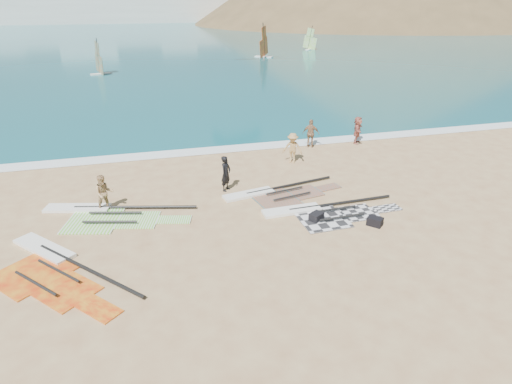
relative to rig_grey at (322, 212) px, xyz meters
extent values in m
plane|color=tan|center=(-1.93, -3.36, -0.05)|extent=(300.00, 300.00, 0.00)
cube|color=#0C4B5A|center=(-1.93, 128.64, -0.05)|extent=(300.00, 240.00, 0.06)
cube|color=white|center=(-1.93, 8.94, -0.05)|extent=(300.00, 1.20, 0.04)
cube|color=white|center=(-21.93, 146.64, 3.98)|extent=(160.00, 8.00, 8.00)
cube|color=white|center=(-21.93, 146.64, 5.98)|extent=(18.00, 7.00, 12.00)
cube|color=white|center=(8.07, 146.64, 4.98)|extent=(12.00, 7.00, 10.00)
cube|color=white|center=(33.07, 146.64, 4.48)|extent=(16.00, 7.00, 9.00)
cube|color=white|center=(53.07, 146.64, 5.48)|extent=(10.00, 7.00, 11.00)
cone|color=brown|center=(83.07, 126.64, -0.05)|extent=(143.00, 143.00, 45.00)
cone|color=brown|center=(118.07, 136.64, -0.05)|extent=(70.00, 70.00, 28.00)
cube|color=#28272A|center=(-0.23, -0.45, -0.03)|extent=(1.92, 2.12, 0.04)
cube|color=#28272A|center=(1.41, -0.39, -0.03)|extent=(1.48, 1.39, 0.04)
cube|color=#28272A|center=(2.74, -0.34, -0.03)|extent=(1.25, 0.66, 0.04)
cylinder|color=black|center=(1.07, 0.52, 0.05)|extent=(4.72, 0.29, 0.11)
cylinder|color=black|center=(0.48, -0.06, 0.11)|extent=(1.95, 0.15, 0.08)
cylinder|color=black|center=(0.50, -0.78, 0.11)|extent=(1.95, 0.15, 0.08)
cube|color=white|center=(-1.19, 0.44, 0.01)|extent=(2.49, 0.76, 0.12)
cube|color=#66D524|center=(-9.07, 1.76, -0.03)|extent=(2.48, 2.64, 0.04)
cube|color=#66D524|center=(-7.35, 1.32, -0.03)|extent=(1.86, 1.78, 0.04)
cube|color=#66D524|center=(-5.96, 0.96, -0.03)|extent=(1.45, 0.97, 0.04)
cylinder|color=black|center=(-7.43, 2.37, 0.05)|extent=(4.97, 1.38, 0.12)
cylinder|color=black|center=(-8.23, 1.94, 0.11)|extent=(2.06, 0.61, 0.09)
cylinder|color=black|center=(-8.42, 1.19, 0.11)|extent=(2.06, 0.61, 0.09)
cube|color=white|center=(-9.79, 2.97, 0.01)|extent=(2.76, 1.36, 0.12)
cube|color=#F54105|center=(-1.49, 1.78, -0.03)|extent=(2.09, 2.25, 0.04)
cube|color=#F54105|center=(0.03, 2.08, -0.03)|extent=(1.58, 1.50, 0.04)
cube|color=#F54105|center=(1.27, 2.33, -0.03)|extent=(1.26, 0.80, 0.04)
cylinder|color=black|center=(-0.43, 2.88, 0.05)|extent=(4.40, 0.98, 0.11)
cylinder|color=black|center=(-0.89, 2.24, 0.11)|extent=(1.82, 0.44, 0.08)
cylinder|color=black|center=(-0.76, 1.58, 0.11)|extent=(1.82, 0.44, 0.08)
cube|color=white|center=(-2.52, 2.46, 0.01)|extent=(2.41, 1.07, 0.12)
cube|color=red|center=(-10.68, -1.48, -0.03)|extent=(3.00, 2.99, 0.04)
cube|color=red|center=(-9.48, -2.82, -0.03)|extent=(2.12, 2.13, 0.04)
cube|color=red|center=(-8.52, -3.90, -0.03)|extent=(1.39, 1.45, 0.04)
cylinder|color=black|center=(-8.96, -1.90, 0.05)|extent=(3.52, 3.91, 0.12)
cylinder|color=black|center=(-9.86, -1.81, 0.11)|extent=(1.48, 1.64, 0.09)
cylinder|color=black|center=(-10.45, -2.33, 0.11)|extent=(1.48, 1.64, 0.09)
cube|color=white|center=(-10.60, -0.06, 0.01)|extent=(2.33, 2.48, 0.12)
cube|color=black|center=(-0.50, -0.54, 0.12)|extent=(0.67, 0.62, 0.34)
cube|color=black|center=(1.57, -1.47, 0.12)|extent=(0.67, 0.68, 0.34)
imported|color=black|center=(-3.37, 3.31, 0.78)|extent=(0.69, 0.71, 1.65)
imported|color=tan|center=(-8.61, 2.55, 0.74)|extent=(0.87, 0.73, 1.59)
imported|color=tan|center=(0.77, 5.97, 0.76)|extent=(1.21, 1.06, 1.63)
imported|color=#9A7150|center=(2.66, 8.11, 0.79)|extent=(1.06, 0.79, 1.68)
imported|color=#B66355|center=(5.67, 8.14, 0.77)|extent=(1.18, 1.56, 1.64)
cube|color=white|center=(-10.96, 38.65, 0.04)|extent=(2.30, 1.38, 0.13)
cube|color=#FF5012|center=(-10.96, 38.65, 1.12)|extent=(1.01, 2.56, 2.41)
cube|color=#FF5012|center=(-10.96, 38.65, 2.78)|extent=(0.59, 1.45, 1.68)
cylinder|color=black|center=(-10.96, 38.65, 2.04)|extent=(0.35, 0.75, 3.83)
cube|color=white|center=(11.33, 48.59, 0.06)|extent=(2.56, 2.25, 0.15)
cube|color=red|center=(11.33, 48.59, 1.35)|extent=(2.06, 2.59, 2.89)
cube|color=red|center=(11.33, 48.59, 3.34)|extent=(1.18, 1.47, 2.01)
cylinder|color=black|center=(11.33, 48.59, 2.46)|extent=(0.65, 0.79, 4.59)
cube|color=white|center=(21.44, 55.94, 0.04)|extent=(1.95, 1.90, 0.12)
cube|color=#80CF1F|center=(21.44, 55.94, 1.07)|extent=(1.82, 1.92, 2.30)
cube|color=#80CF1F|center=(21.44, 55.94, 2.65)|extent=(1.04, 1.10, 1.60)
cylinder|color=black|center=(21.44, 55.94, 1.95)|extent=(0.56, 0.59, 3.65)
camera|label=1|loc=(-6.69, -14.42, 8.08)|focal=30.00mm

